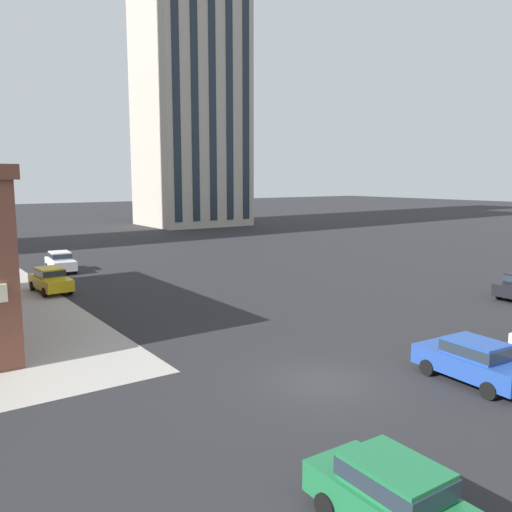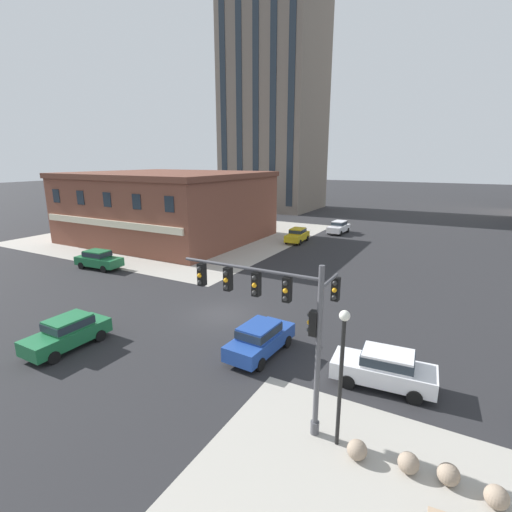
# 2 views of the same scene
# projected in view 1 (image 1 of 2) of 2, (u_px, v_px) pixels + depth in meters

# --- Properties ---
(ground_plane) EXTENTS (320.00, 320.00, 0.00)m
(ground_plane) POSITION_uv_depth(u_px,v_px,m) (322.00, 381.00, 20.45)
(ground_plane) COLOR #262628
(car_main_northbound_near) EXTENTS (1.94, 4.42, 1.68)m
(car_main_northbound_near) POSITION_uv_depth(u_px,v_px,m) (398.00, 498.00, 11.43)
(car_main_northbound_near) COLOR #1E6B3D
(car_main_northbound_near) RESTS_ON ground
(car_cross_eastbound) EXTENTS (2.11, 4.50, 1.68)m
(car_cross_eastbound) POSITION_uv_depth(u_px,v_px,m) (60.00, 261.00, 44.32)
(car_cross_eastbound) COLOR silver
(car_cross_eastbound) RESTS_ON ground
(car_parked_curb) EXTENTS (2.08, 4.49, 1.68)m
(car_parked_curb) POSITION_uv_depth(u_px,v_px,m) (50.00, 279.00, 36.38)
(car_parked_curb) COLOR gold
(car_parked_curb) RESTS_ON ground
(car_cross_far) EXTENTS (2.09, 4.50, 1.68)m
(car_cross_far) POSITION_uv_depth(u_px,v_px,m) (473.00, 359.00, 20.19)
(car_cross_far) COLOR #23479E
(car_cross_far) RESTS_ON ground
(residential_tower_skyline_right) EXTENTS (15.54, 14.56, 60.83)m
(residential_tower_skyline_right) POSITION_uv_depth(u_px,v_px,m) (189.00, 35.00, 85.44)
(residential_tower_skyline_right) COLOR #B2A899
(residential_tower_skyline_right) RESTS_ON ground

